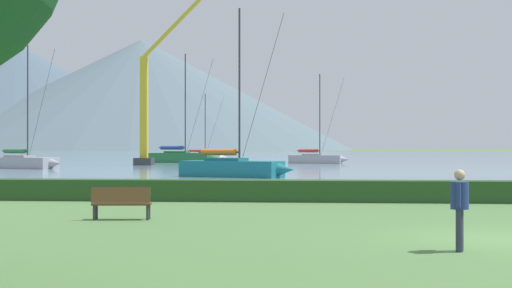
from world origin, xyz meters
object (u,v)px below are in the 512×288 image
object	(u,v)px
sailboat_slip_3	(233,167)
person_standing_walker	(460,203)
sailboat_slip_2	(202,157)
park_bench_under_tree	(121,201)
sailboat_slip_7	(181,157)
sailboat_slip_8	(316,158)
sailboat_slip_0	(24,162)
dock_crane	(147,114)

from	to	relation	value
sailboat_slip_3	person_standing_walker	world-z (taller)	sailboat_slip_3
sailboat_slip_2	person_standing_walker	size ratio (longest dim) A/B	5.95
sailboat_slip_3	park_bench_under_tree	distance (m)	29.17
sailboat_slip_2	sailboat_slip_7	size ratio (longest dim) A/B	0.70
park_bench_under_tree	sailboat_slip_8	bearing A→B (deg)	79.75
sailboat_slip_0	sailboat_slip_7	world-z (taller)	sailboat_slip_7
sailboat_slip_2	sailboat_slip_8	bearing A→B (deg)	-38.52
sailboat_slip_0	sailboat_slip_2	size ratio (longest dim) A/B	1.18
sailboat_slip_2	park_bench_under_tree	world-z (taller)	sailboat_slip_2
sailboat_slip_7	dock_crane	xyz separation A→B (m)	(-1.56, -12.48, 4.94)
sailboat_slip_0	person_standing_walker	world-z (taller)	sailboat_slip_0
sailboat_slip_0	sailboat_slip_3	world-z (taller)	sailboat_slip_0
sailboat_slip_2	dock_crane	bearing A→B (deg)	-89.22
sailboat_slip_8	dock_crane	distance (m)	21.83
sailboat_slip_2	sailboat_slip_3	xyz separation A→B (m)	(10.84, -56.25, 0.11)
sailboat_slip_7	sailboat_slip_0	bearing A→B (deg)	-104.47
sailboat_slip_3	sailboat_slip_0	bearing A→B (deg)	162.41
sailboat_slip_0	dock_crane	size ratio (longest dim) A/B	0.62
sailboat_slip_8	person_standing_walker	bearing A→B (deg)	-76.99
sailboat_slip_2	park_bench_under_tree	distance (m)	86.11
sailboat_slip_8	person_standing_walker	xyz separation A→B (m)	(2.65, -74.74, 0.34)
sailboat_slip_7	person_standing_walker	xyz separation A→B (m)	(20.01, -77.60, 0.19)
sailboat_slip_8	sailboat_slip_0	bearing A→B (deg)	-128.85
sailboat_slip_3	dock_crane	bearing A→B (deg)	133.36
sailboat_slip_7	sailboat_slip_8	bearing A→B (deg)	-2.52
sailboat_slip_3	sailboat_slip_8	bearing A→B (deg)	101.74
sailboat_slip_0	person_standing_walker	size ratio (longest dim) A/B	7.05
sailboat_slip_0	sailboat_slip_7	bearing A→B (deg)	88.56
sailboat_slip_0	sailboat_slip_7	xyz separation A→B (m)	(10.18, 26.11, 0.12)
sailboat_slip_7	sailboat_slip_8	world-z (taller)	sailboat_slip_7
sailboat_slip_3	person_standing_walker	distance (m)	35.77
sailboat_slip_8	dock_crane	xyz separation A→B (m)	(-18.93, -9.62, 5.10)
sailboat_slip_8	park_bench_under_tree	bearing A→B (deg)	-83.80
park_bench_under_tree	sailboat_slip_3	bearing A→B (deg)	84.62
sailboat_slip_0	park_bench_under_tree	size ratio (longest dim) A/B	6.76
person_standing_walker	dock_crane	distance (m)	68.77
sailboat_slip_2	park_bench_under_tree	xyz separation A→B (m)	(10.88, -85.42, -0.05)
sailboat_slip_3	park_bench_under_tree	size ratio (longest dim) A/B	6.73
sailboat_slip_0	sailboat_slip_2	bearing A→B (deg)	94.47
person_standing_walker	dock_crane	xyz separation A→B (m)	(-21.57, 65.12, 4.76)
sailboat_slip_2	park_bench_under_tree	bearing A→B (deg)	-76.97
park_bench_under_tree	sailboat_slip_0	bearing A→B (deg)	109.90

